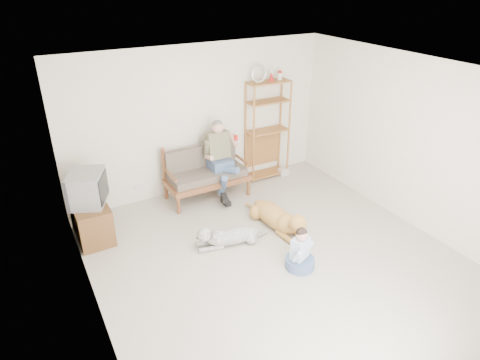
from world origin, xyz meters
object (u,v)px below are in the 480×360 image
etagere (267,129)px  tv_stand (91,220)px  golden_retriever (279,218)px  loveseat (205,172)px

etagere → tv_stand: bearing=-170.6°
etagere → golden_retriever: size_ratio=1.47×
tv_stand → golden_retriever: tv_stand is taller
loveseat → tv_stand: size_ratio=1.66×
tv_stand → loveseat: bearing=9.7°
etagere → loveseat: bearing=-172.8°
loveseat → etagere: 1.53m
etagere → tv_stand: etagere is taller
etagere → golden_retriever: bearing=-115.9°
loveseat → etagere: (1.43, 0.18, 0.51)m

